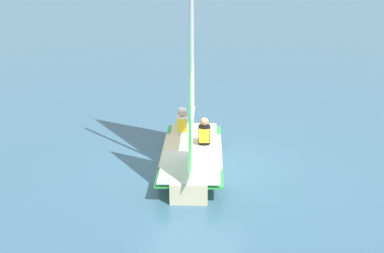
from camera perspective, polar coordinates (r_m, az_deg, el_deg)
ground_plane at (r=12.00m, az=0.00°, el=-4.80°), size 260.00×260.00×0.00m
sailboat_main at (r=11.69m, az=0.00°, el=-0.98°), size 4.10×2.57×6.04m
sailor_helm at (r=12.11m, az=1.47°, el=-1.37°), size 0.40×0.38×1.16m
sailor_crew at (r=12.82m, az=-1.14°, el=-0.10°), size 0.40×0.38×1.16m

